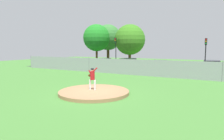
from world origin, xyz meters
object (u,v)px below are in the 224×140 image
Objects in this scene: parked_car_silver at (102,64)px; traffic_light_far at (206,49)px; parked_car_charcoal at (211,68)px; parked_car_white at (128,64)px; traffic_light_near at (116,47)px; baseball at (94,87)px; pitcher_youth at (92,77)px; traffic_cone_orange at (179,69)px; parked_car_navy at (158,66)px.

traffic_light_far is at bearing 18.16° from parked_car_silver.
parked_car_charcoal reaches higher than parked_car_white.
parked_car_silver is 0.93× the size of traffic_light_near.
pitcher_youth is at bearing -63.13° from baseball.
parked_car_white is 7.59× the size of traffic_cone_orange.
parked_car_silver is 14.88m from traffic_light_far.
baseball is at bearing -108.97° from traffic_light_far.
parked_car_silver is 4.88m from traffic_light_near.
parked_car_charcoal is (6.85, 14.38, -0.33)m from pitcher_youth.
parked_car_navy is at bearing 86.15° from baseball.
parked_car_navy is at bearing -1.00° from parked_car_white.
pitcher_youth is 0.33× the size of traffic_light_near.
parked_car_navy reaches higher than traffic_cone_orange.
parked_car_charcoal is at bearing 64.53° from pitcher_youth.
traffic_light_far is (5.84, 18.78, 1.94)m from pitcher_youth.
parked_car_charcoal is at bearing 0.01° from parked_car_white.
parked_car_navy is at bearing -139.72° from traffic_light_far.
parked_car_navy is at bearing -25.20° from traffic_light_near.
traffic_light_far reaches higher than parked_car_silver.
traffic_cone_orange is at bearing -140.28° from traffic_light_far.
traffic_light_near is at bearing 165.08° from parked_car_charcoal.
pitcher_youth is 14.90m from parked_car_white.
traffic_light_far is at bearing 71.03° from baseball.
parked_car_charcoal is 1.09× the size of parked_car_navy.
traffic_light_near is (-7.70, 17.62, 3.08)m from baseball.
pitcher_youth is 0.37× the size of parked_car_navy.
baseball is at bearing -117.87° from parked_car_charcoal.
parked_car_silver is 8.26× the size of traffic_cone_orange.
parked_car_silver is at bearing -179.32° from parked_car_charcoal.
pitcher_youth reaches higher than baseball.
parked_car_charcoal is 4.46m from traffic_cone_orange.
pitcher_youth is at bearing -115.47° from parked_car_charcoal.
parked_car_white is at bearing 179.00° from parked_car_navy.
traffic_light_far is (5.29, 4.48, 2.35)m from parked_car_navy.
pitcher_youth reaches higher than parked_car_white.
traffic_light_far is (2.97, 2.46, 2.84)m from traffic_cone_orange.
parked_car_navy reaches higher than baseball.
parked_car_white is 0.86× the size of traffic_light_near.
traffic_cone_orange is at bearing 154.03° from parked_car_charcoal.
parked_car_silver is (-14.98, -0.18, -0.06)m from parked_car_charcoal.
parked_car_white reaches higher than baseball.
pitcher_youth is 2.94× the size of traffic_cone_orange.
pitcher_youth is 1.21m from baseball.
traffic_light_far is (9.73, 4.41, 2.29)m from parked_car_white.
baseball is 15.92m from traffic_cone_orange.
baseball is 19.48m from traffic_light_near.
traffic_cone_orange is 11.54m from traffic_light_near.
traffic_light_far is (13.96, 4.58, 2.33)m from parked_car_silver.
traffic_light_far is (-1.01, 4.40, 2.27)m from parked_car_charcoal.
baseball is 0.02× the size of traffic_light_near.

